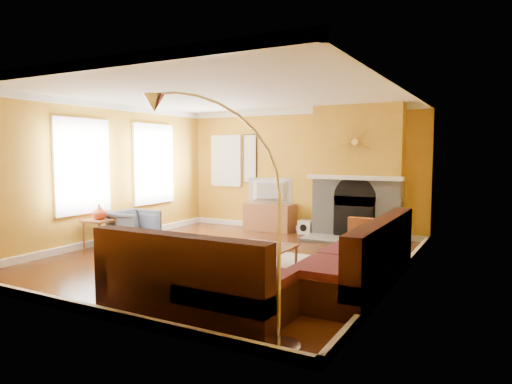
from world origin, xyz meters
The scene contains 27 objects.
floor centered at (0.00, 0.00, -0.01)m, with size 5.50×6.00×0.02m, color #5E2D13.
ceiling centered at (0.00, 0.00, 2.71)m, with size 5.50×6.00×0.02m, color white.
wall_back centered at (0.00, 3.01, 1.35)m, with size 5.50×0.02×2.70m, color gold.
wall_front centered at (0.00, -3.01, 1.35)m, with size 5.50×0.02×2.70m, color gold.
wall_left centered at (-2.76, 0.00, 1.35)m, with size 0.02×6.00×2.70m, color gold.
wall_right centered at (2.76, 0.00, 1.35)m, with size 0.02×6.00×2.70m, color gold.
baseboard centered at (0.00, 0.00, 0.06)m, with size 5.50×6.00×0.12m, color white, non-canonical shape.
crown_molding centered at (0.00, 0.00, 2.64)m, with size 5.50×6.00×0.12m, color white, non-canonical shape.
window_left_near centered at (-2.72, 1.30, 1.50)m, with size 0.06×1.22×1.72m, color white.
window_left_far centered at (-2.72, -0.60, 1.50)m, with size 0.06×1.22×1.72m, color white.
window_back centered at (-1.90, 2.96, 1.55)m, with size 0.82×0.06×1.22m, color white.
wall_art centered at (-1.25, 2.97, 1.60)m, with size 0.34×0.04×1.14m, color white.
fireplace centered at (1.35, 2.80, 1.35)m, with size 1.80×0.40×2.70m, color gray, non-canonical shape.
mantel centered at (1.35, 2.56, 1.25)m, with size 1.92×0.22×0.08m, color white.
hearth centered at (1.35, 2.25, 0.03)m, with size 1.80×0.70×0.06m, color gray.
sunburst centered at (1.35, 2.57, 1.95)m, with size 0.70×0.04×0.70m, color olive, non-canonical shape.
rug centered at (0.33, -0.08, 0.01)m, with size 2.40×1.80×0.02m, color beige.
sectional_sofa centered at (1.32, -0.89, 0.45)m, with size 2.86×3.62×0.90m, color #341610, non-canonical shape.
coffee_table centered at (0.81, -0.38, 0.18)m, with size 0.90×0.90×0.36m, color white, non-canonical shape.
media_console centered at (-0.63, 2.75, 0.30)m, with size 1.11×0.50×0.61m, color #955936.
tv centered at (-0.63, 2.75, 0.89)m, with size 0.98×0.13×0.57m, color black.
subwoofer centered at (0.25, 2.76, 0.14)m, with size 0.29×0.29×0.29m, color white.
armchair centered at (-2.07, 0.01, 0.34)m, with size 0.72×0.74×0.68m, color slate.
side_table centered at (-2.44, -0.49, 0.27)m, with size 0.49×0.49×0.54m, color #955936, non-canonical shape.
vase centered at (-2.44, -0.49, 0.68)m, with size 0.26×0.26×0.27m, color #C94421.
book centered at (0.67, -0.29, 0.37)m, with size 0.22×0.29×0.03m, color white.
arc_lamp centered at (1.65, -2.80, 1.16)m, with size 1.46×0.36×2.32m, color silver, non-canonical shape.
Camera 1 is at (3.96, -6.31, 1.75)m, focal length 32.00 mm.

